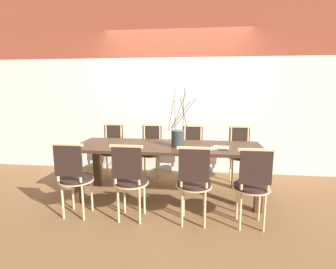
# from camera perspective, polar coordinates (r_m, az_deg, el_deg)

# --- Properties ---
(ground_plane) EXTENTS (16.00, 16.00, 0.00)m
(ground_plane) POSITION_cam_1_polar(r_m,az_deg,el_deg) (3.79, 0.00, -13.39)
(ground_plane) COLOR brown
(wall_rear) EXTENTS (12.00, 0.06, 3.20)m
(wall_rear) POSITION_cam_1_polar(r_m,az_deg,el_deg) (4.69, 1.88, 11.19)
(wall_rear) COLOR silver
(wall_rear) RESTS_ON ground_plane
(dining_table) EXTENTS (2.53, 0.83, 0.74)m
(dining_table) POSITION_cam_1_polar(r_m,az_deg,el_deg) (3.59, 0.00, -3.93)
(dining_table) COLOR #422B1C
(dining_table) RESTS_ON ground_plane
(chair_near_leftend) EXTENTS (0.40, 0.40, 0.92)m
(chair_near_leftend) POSITION_cam_1_polar(r_m,az_deg,el_deg) (3.27, -19.74, -8.44)
(chair_near_leftend) COLOR black
(chair_near_leftend) RESTS_ON ground_plane
(chair_near_left) EXTENTS (0.40, 0.40, 0.92)m
(chair_near_left) POSITION_cam_1_polar(r_m,az_deg,el_deg) (3.03, -8.28, -9.38)
(chair_near_left) COLOR black
(chair_near_left) RESTS_ON ground_plane
(chair_near_center) EXTENTS (0.40, 0.40, 0.92)m
(chair_near_center) POSITION_cam_1_polar(r_m,az_deg,el_deg) (2.93, 5.68, -10.02)
(chair_near_center) COLOR black
(chair_near_center) RESTS_ON ground_plane
(chair_near_right) EXTENTS (0.40, 0.40, 0.92)m
(chair_near_right) POSITION_cam_1_polar(r_m,az_deg,el_deg) (2.99, 17.90, -10.10)
(chair_near_right) COLOR black
(chair_near_right) RESTS_ON ground_plane
(chair_far_leftend) EXTENTS (0.40, 0.40, 0.92)m
(chair_far_leftend) POSITION_cam_1_polar(r_m,az_deg,el_deg) (4.52, -12.14, -2.97)
(chair_far_leftend) COLOR black
(chair_far_leftend) RESTS_ON ground_plane
(chair_far_left) EXTENTS (0.40, 0.40, 0.92)m
(chair_far_left) POSITION_cam_1_polar(r_m,az_deg,el_deg) (4.34, -3.76, -3.28)
(chair_far_left) COLOR black
(chair_far_left) RESTS_ON ground_plane
(chair_far_center) EXTENTS (0.40, 0.40, 0.92)m
(chair_far_center) POSITION_cam_1_polar(r_m,az_deg,el_deg) (4.27, 5.29, -3.54)
(chair_far_center) COLOR black
(chair_far_center) RESTS_ON ground_plane
(chair_far_right) EXTENTS (0.40, 0.40, 0.92)m
(chair_far_right) POSITION_cam_1_polar(r_m,az_deg,el_deg) (4.32, 15.33, -3.72)
(chair_far_right) COLOR black
(chair_far_right) RESTS_ON ground_plane
(vase_centerpiece) EXTENTS (0.36, 0.36, 0.78)m
(vase_centerpiece) POSITION_cam_1_polar(r_m,az_deg,el_deg) (3.47, 2.15, -0.69)
(vase_centerpiece) COLOR #33383D
(vase_centerpiece) RESTS_ON dining_table
(book_stack) EXTENTS (0.23, 0.18, 0.02)m
(book_stack) POSITION_cam_1_polar(r_m,az_deg,el_deg) (3.43, 11.35, -2.85)
(book_stack) COLOR beige
(book_stack) RESTS_ON dining_table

